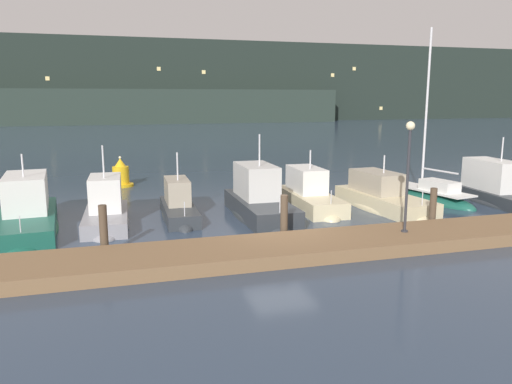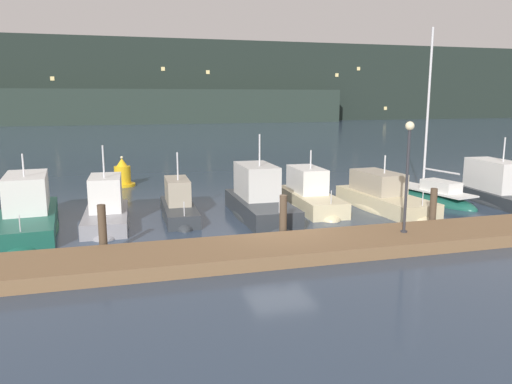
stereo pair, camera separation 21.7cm
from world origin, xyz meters
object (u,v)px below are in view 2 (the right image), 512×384
object	(u,v)px
motorboat_berth_7	(383,203)
channel_buoy	(123,175)
motorboat_berth_9	(500,195)
motorboat_berth_3	(107,216)
motorboat_berth_4	(179,212)
motorboat_berth_5	(259,206)
motorboat_berth_2	(28,218)
rowboat_adrift	(510,174)
sailboat_berth_8	(430,198)
motorboat_berth_6	(310,201)
dock_lamppost	(408,159)

from	to	relation	value
motorboat_berth_7	channel_buoy	xyz separation A→B (m)	(-12.14, 9.99, 0.38)
motorboat_berth_7	motorboat_berth_9	xyz separation A→B (m)	(6.33, -0.55, 0.13)
motorboat_berth_3	motorboat_berth_7	xyz separation A→B (m)	(12.99, -0.43, -0.08)
motorboat_berth_4	channel_buoy	xyz separation A→B (m)	(-2.29, 9.11, 0.42)
motorboat_berth_4	motorboat_berth_5	bearing A→B (deg)	-12.59
motorboat_berth_2	rowboat_adrift	size ratio (longest dim) A/B	2.21
motorboat_berth_2	sailboat_berth_8	bearing A→B (deg)	1.43
motorboat_berth_2	motorboat_berth_6	xyz separation A→B (m)	(12.69, 0.53, -0.10)
motorboat_berth_2	dock_lamppost	size ratio (longest dim) A/B	1.85
motorboat_berth_7	rowboat_adrift	bearing A→B (deg)	27.82
motorboat_berth_5	sailboat_berth_8	size ratio (longest dim) A/B	0.70
motorboat_berth_2	motorboat_berth_9	world-z (taller)	motorboat_berth_9
motorboat_berth_4	motorboat_berth_6	xyz separation A→B (m)	(6.44, 0.21, 0.08)
motorboat_berth_9	rowboat_adrift	size ratio (longest dim) A/B	2.13
motorboat_berth_6	motorboat_berth_7	bearing A→B (deg)	-17.76
motorboat_berth_4	sailboat_berth_8	distance (m)	13.21
motorboat_berth_4	channel_buoy	distance (m)	9.40
sailboat_berth_8	motorboat_berth_6	bearing A→B (deg)	179.64
motorboat_berth_3	motorboat_berth_4	world-z (taller)	motorboat_berth_3
motorboat_berth_3	motorboat_berth_7	distance (m)	12.99
motorboat_berth_5	sailboat_berth_8	distance (m)	9.70
motorboat_berth_6	channel_buoy	world-z (taller)	motorboat_berth_6
motorboat_berth_3	sailboat_berth_8	size ratio (longest dim) A/B	0.58
motorboat_berth_7	sailboat_berth_8	distance (m)	3.52
motorboat_berth_3	sailboat_berth_8	xyz separation A→B (m)	(16.35, 0.62, -0.23)
motorboat_berth_4	rowboat_adrift	distance (m)	25.20
motorboat_berth_2	motorboat_berth_9	xyz separation A→B (m)	(22.43, -1.11, -0.02)
motorboat_berth_3	motorboat_berth_4	size ratio (longest dim) A/B	1.02
motorboat_berth_7	channel_buoy	world-z (taller)	motorboat_berth_7
motorboat_berth_3	rowboat_adrift	size ratio (longest dim) A/B	1.59
motorboat_berth_3	sailboat_berth_8	bearing A→B (deg)	2.16
motorboat_berth_6	sailboat_berth_8	world-z (taller)	sailboat_berth_8
motorboat_berth_9	dock_lamppost	xyz separation A→B (m)	(-8.70, -5.03, 2.74)
motorboat_berth_5	dock_lamppost	xyz separation A→B (m)	(3.91, -5.67, 2.70)
motorboat_berth_9	channel_buoy	bearing A→B (deg)	150.27
motorboat_berth_9	dock_lamppost	bearing A→B (deg)	-149.94
motorboat_berth_3	dock_lamppost	size ratio (longest dim) A/B	1.33
motorboat_berth_2	motorboat_berth_9	size ratio (longest dim) A/B	1.04
motorboat_berth_2	motorboat_berth_4	bearing A→B (deg)	2.94
motorboat_berth_5	motorboat_berth_6	distance (m)	3.05
motorboat_berth_7	rowboat_adrift	xyz separation A→B (m)	(14.44, 7.62, -0.29)
motorboat_berth_6	motorboat_berth_3	bearing A→B (deg)	-176.06
motorboat_berth_4	motorboat_berth_6	world-z (taller)	motorboat_berth_4
sailboat_berth_8	rowboat_adrift	world-z (taller)	sailboat_berth_8
motorboat_berth_7	dock_lamppost	distance (m)	6.71
motorboat_berth_3	motorboat_berth_5	xyz separation A→B (m)	(6.70, -0.34, 0.09)
channel_buoy	motorboat_berth_4	bearing A→B (deg)	-75.87
channel_buoy	motorboat_berth_5	bearing A→B (deg)	-59.40
motorboat_berth_6	motorboat_berth_9	size ratio (longest dim) A/B	0.83
motorboat_berth_5	sailboat_berth_8	world-z (taller)	sailboat_berth_8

